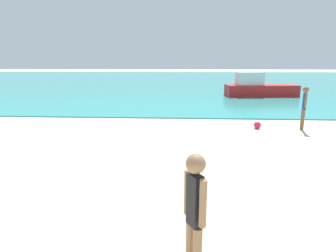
# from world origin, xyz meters

# --- Properties ---
(water) EXTENTS (160.00, 60.00, 0.06)m
(water) POSITION_xyz_m (0.00, 44.26, 0.03)
(water) COLOR teal
(water) RESTS_ON ground
(person_standing) EXTENTS (0.25, 0.35, 1.71)m
(person_standing) POSITION_xyz_m (0.73, 4.13, 0.97)
(person_standing) COLOR #936B4C
(person_standing) RESTS_ON ground
(person_distant) EXTENTS (0.23, 0.39, 1.74)m
(person_distant) POSITION_xyz_m (5.40, 12.34, 0.99)
(person_distant) COLOR brown
(person_distant) RESTS_ON ground
(boat_near) EXTENTS (5.57, 2.24, 1.85)m
(boat_near) POSITION_xyz_m (6.48, 23.15, 0.70)
(boat_near) COLOR red
(boat_near) RESTS_ON water
(beach_ball) EXTENTS (0.29, 0.29, 0.29)m
(beach_ball) POSITION_xyz_m (3.66, 12.46, 0.15)
(beach_ball) COLOR #E51E4C
(beach_ball) RESTS_ON ground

